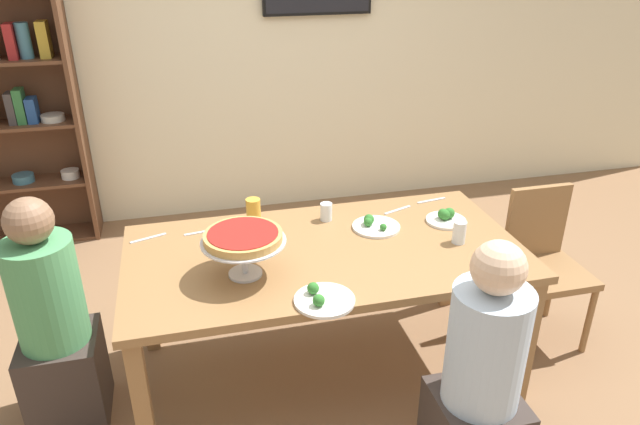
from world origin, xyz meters
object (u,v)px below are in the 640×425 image
Objects in this scene: diner_near_right at (480,390)px; cutlery_fork_far at (148,238)px; salad_plate_near_diner at (323,299)px; water_glass_clear_far at (326,212)px; deep_dish_pizza_stand at (243,240)px; cutlery_fork_near at (431,200)px; dining_table at (325,263)px; salad_plate_far_diner at (375,225)px; cutlery_knife_near at (202,232)px; diner_head_west at (56,332)px; cutlery_knife_far at (398,210)px; water_glass_clear_near at (459,232)px; chair_head_east at (543,258)px; beer_glass_amber_tall at (253,212)px; salad_plate_spare at (446,217)px.

diner_near_right is 1.70m from cutlery_fork_far.
water_glass_clear_far is at bearing 74.30° from salad_plate_near_diner.
deep_dish_pizza_stand reaches higher than cutlery_fork_near.
salad_plate_far_diner is (0.30, 0.15, 0.09)m from dining_table.
deep_dish_pizza_stand is at bearing 16.38° from cutlery_fork_near.
deep_dish_pizza_stand reaches higher than cutlery_knife_near.
diner_head_west is at bearing 64.55° from diner_near_right.
cutlery_knife_near is (-0.44, 0.74, -0.01)m from salad_plate_near_diner.
salad_plate_far_diner is 1.36× the size of cutlery_knife_near.
salad_plate_far_diner reaches higher than salad_plate_near_diner.
cutlery_knife_far is at bearing 10.73° from diner_head_west.
cutlery_fork_near is 1.55m from cutlery_fork_far.
diner_near_right is at bearing -107.81° from water_glass_clear_near.
dining_table is at bearing -153.03° from salad_plate_far_diner.
water_glass_clear_near is (0.77, 0.33, 0.04)m from salad_plate_near_diner.
cutlery_knife_near and cutlery_knife_far have the same top height.
chair_head_east is 2.34× the size of deep_dish_pizza_stand.
diner_head_west is at bearing 171.65° from deep_dish_pizza_stand.
cutlery_fork_near and cutlery_knife_far have the same top height.
diner_head_west is 2.03m from cutlery_fork_near.
diner_head_west is at bearing -9.53° from cutlery_knife_far.
water_glass_clear_far reaches higher than salad_plate_near_diner.
diner_head_west is 1.93m from water_glass_clear_near.
water_glass_clear_near reaches higher than cutlery_fork_near.
diner_near_right is at bearing -35.41° from salad_plate_near_diner.
chair_head_east is 1.24m from water_glass_clear_far.
salad_plate_near_diner is 0.80m from beer_glass_amber_tall.
chair_head_east is (2.51, 0.06, -0.01)m from diner_head_west.
salad_plate_near_diner is at bearing -105.70° from water_glass_clear_far.
chair_head_east is at bearing 6.29° from deep_dish_pizza_stand.
deep_dish_pizza_stand is at bearing 114.37° from cutlery_fork_far.
water_glass_clear_far is at bearing 145.18° from salad_plate_far_diner.
diner_head_west is 4.69× the size of salad_plate_far_diner.
salad_plate_near_diner is at bearing 30.28° from cutlery_knife_far.
beer_glass_amber_tall reaches higher than cutlery_fork_near.
cutlery_knife_near is (0.69, 0.33, 0.25)m from diner_head_west.
cutlery_knife_near is at bearing 150.35° from dining_table.
cutlery_knife_near is at bearing -8.44° from chair_head_east.
diner_near_right is 6.39× the size of cutlery_knife_near.
salad_plate_near_diner is 1.17m from cutlery_fork_near.
salad_plate_near_diner is 0.84m from water_glass_clear_near.
salad_plate_spare reaches higher than salad_plate_near_diner.
cutlery_knife_near is (-0.16, 0.45, -0.17)m from deep_dish_pizza_stand.
diner_near_right is at bearing -62.39° from dining_table.
deep_dish_pizza_stand is at bearing -102.61° from beer_glass_amber_tall.
dining_table is 0.89m from cutlery_fork_far.
dining_table is 10.50× the size of cutlery_fork_near.
water_glass_clear_near is at bearing -7.91° from dining_table.
cutlery_knife_near is 1.00× the size of cutlery_fork_far.
cutlery_knife_near is (-1.25, 0.18, -0.02)m from salad_plate_spare.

